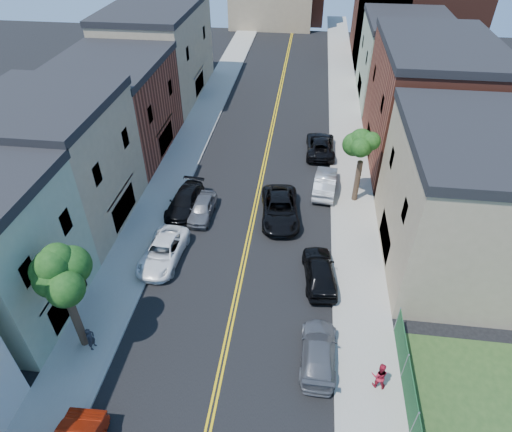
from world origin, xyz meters
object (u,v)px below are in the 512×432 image
(black_car_right, at_px, (320,271))
(dark_car_right_far, at_px, (320,145))
(white_pickup, at_px, (163,252))
(black_suv_lane, at_px, (280,209))
(silver_car_right, at_px, (325,182))
(grey_car_left, at_px, (202,208))
(pedestrian_left, at_px, (91,339))
(grey_car_right, at_px, (318,352))
(pedestrian_right, at_px, (379,375))
(black_car_left, at_px, (185,201))

(black_car_right, distance_m, dark_car_right_far, 16.97)
(white_pickup, height_order, black_suv_lane, black_suv_lane)
(silver_car_right, bearing_deg, dark_car_right_far, -80.84)
(grey_car_left, distance_m, black_suv_lane, 5.99)
(silver_car_right, bearing_deg, pedestrian_left, 58.83)
(black_car_right, bearing_deg, grey_car_left, -39.73)
(grey_car_right, relative_size, black_car_right, 0.97)
(white_pickup, height_order, grey_car_right, white_pickup)
(silver_car_right, relative_size, dark_car_right_far, 0.89)
(silver_car_right, distance_m, pedestrian_right, 17.96)
(pedestrian_left, bearing_deg, black_car_right, -50.08)
(dark_car_right_far, bearing_deg, grey_car_right, 88.86)
(silver_car_right, height_order, dark_car_right_far, silver_car_right)
(grey_car_left, height_order, pedestrian_left, pedestrian_left)
(black_car_left, height_order, silver_car_right, silver_car_right)
(grey_car_left, distance_m, grey_car_right, 14.92)
(black_car_left, bearing_deg, black_suv_lane, 3.38)
(black_car_left, bearing_deg, grey_car_left, -19.75)
(black_car_left, relative_size, dark_car_right_far, 0.91)
(grey_car_left, height_order, black_car_left, black_car_left)
(silver_car_right, distance_m, dark_car_right_far, 6.48)
(silver_car_right, distance_m, pedestrian_left, 21.58)
(dark_car_right_far, relative_size, pedestrian_left, 3.65)
(black_suv_lane, bearing_deg, black_car_right, -70.56)
(dark_car_right_far, distance_m, black_suv_lane, 11.03)
(pedestrian_right, bearing_deg, pedestrian_left, 5.83)
(grey_car_right, bearing_deg, white_pickup, -31.01)
(black_car_right, height_order, black_suv_lane, black_suv_lane)
(white_pickup, distance_m, black_car_left, 5.94)
(white_pickup, relative_size, grey_car_right, 1.11)
(dark_car_right_far, xyz_separation_m, pedestrian_right, (3.14, -24.22, 0.23))
(black_suv_lane, bearing_deg, grey_car_left, 178.37)
(black_car_left, height_order, black_suv_lane, black_suv_lane)
(white_pickup, bearing_deg, grey_car_left, 76.68)
(white_pickup, xyz_separation_m, grey_car_left, (1.57, 5.22, -0.02))
(black_car_right, xyz_separation_m, black_suv_lane, (-3.10, 6.36, 0.00))
(dark_car_right_far, bearing_deg, black_car_right, 88.95)
(pedestrian_right, bearing_deg, black_car_left, -38.10)
(silver_car_right, bearing_deg, black_car_left, 24.83)
(black_suv_lane, xyz_separation_m, pedestrian_left, (-9.33, -13.24, 0.09))
(white_pickup, distance_m, pedestrian_right, 15.79)
(white_pickup, height_order, pedestrian_right, pedestrian_right)
(silver_car_right, bearing_deg, pedestrian_right, 103.74)
(white_pickup, distance_m, dark_car_right_far, 19.45)
(silver_car_right, relative_size, black_suv_lane, 0.83)
(white_pickup, height_order, dark_car_right_far, dark_car_right_far)
(white_pickup, distance_m, silver_car_right, 14.78)
(white_pickup, xyz_separation_m, pedestrian_right, (13.68, -7.88, 0.28))
(white_pickup, relative_size, grey_car_left, 1.26)
(white_pickup, bearing_deg, grey_car_right, -28.46)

